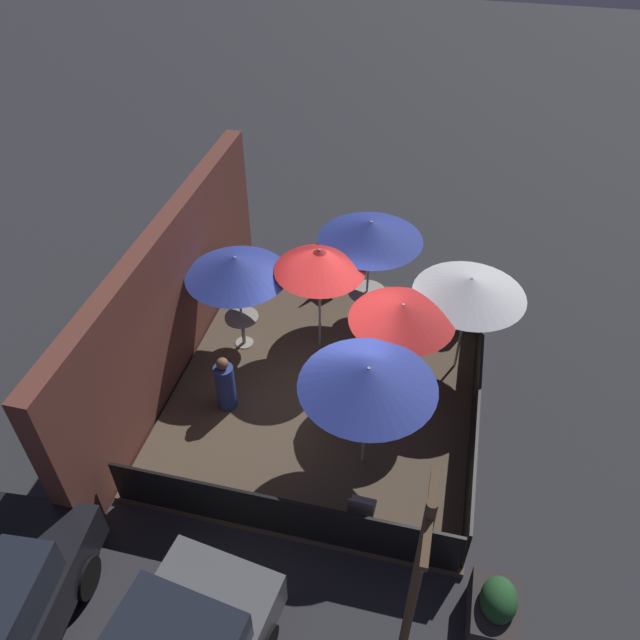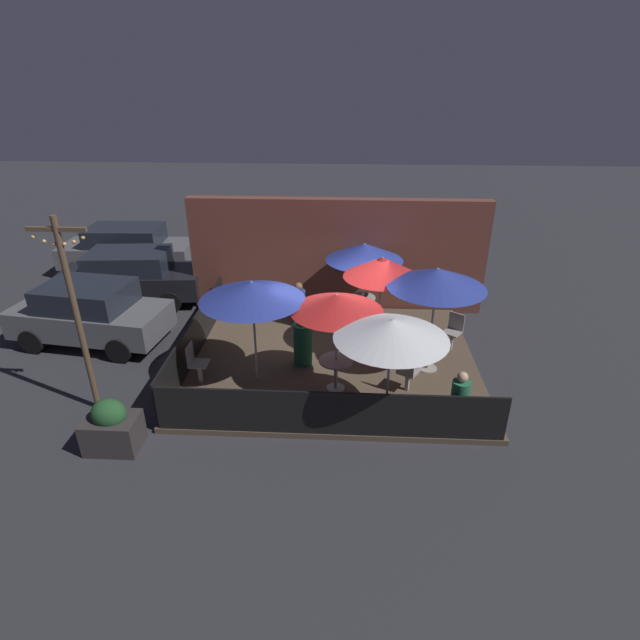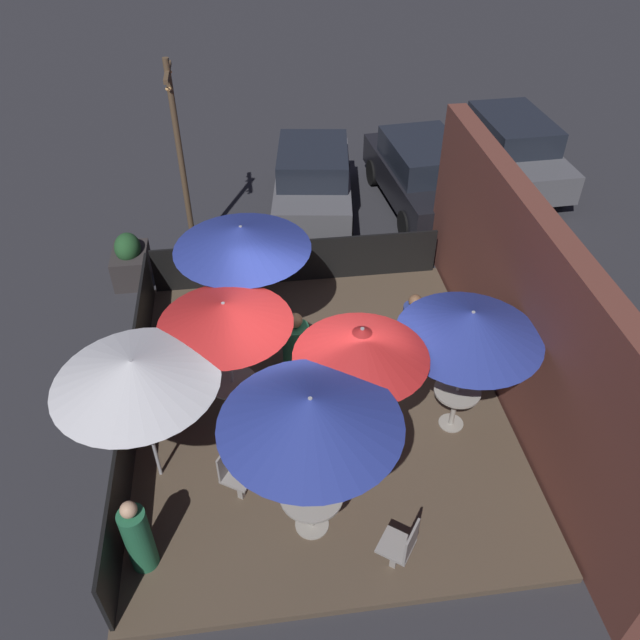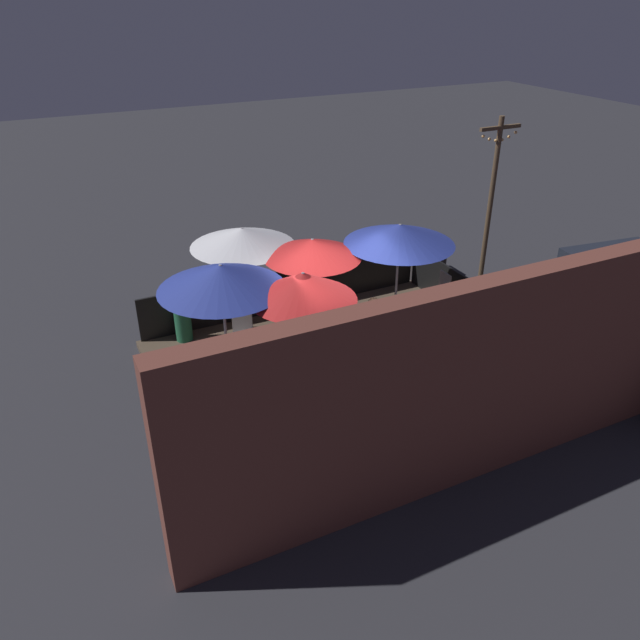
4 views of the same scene
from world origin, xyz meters
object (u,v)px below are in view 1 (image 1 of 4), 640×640
(patio_umbrella_0, at_px, (371,231))
(patio_umbrella_4, at_px, (471,286))
(patio_chair_0, at_px, (361,511))
(patron_1, at_px, (225,385))
(patio_umbrella_2, at_px, (403,312))
(dining_table_1, at_px, (242,323))
(patio_chair_1, at_px, (407,323))
(patio_umbrella_1, at_px, (236,266))
(dining_table_2, at_px, (396,371))
(patio_chair_2, at_px, (329,272))
(planter_box, at_px, (495,610))
(light_post, at_px, (414,591))
(patron_0, at_px, (468,304))
(patron_2, at_px, (334,393))
(dining_table_0, at_px, (367,297))
(patio_umbrella_5, at_px, (368,377))
(patio_umbrella_3, at_px, (320,260))

(patio_umbrella_0, height_order, patio_umbrella_4, patio_umbrella_0)
(patio_umbrella_0, height_order, patio_chair_0, patio_umbrella_0)
(patron_1, bearing_deg, patio_umbrella_2, -134.26)
(dining_table_1, bearing_deg, patio_chair_1, -75.29)
(patio_umbrella_0, height_order, patio_umbrella_2, patio_umbrella_0)
(patio_umbrella_4, xyz_separation_m, dining_table_1, (-0.37, 4.45, -1.49))
(patio_umbrella_1, height_order, dining_table_2, patio_umbrella_1)
(dining_table_1, bearing_deg, patio_chair_0, -139.11)
(patio_umbrella_0, height_order, patio_chair_2, patio_umbrella_0)
(planter_box, height_order, light_post, light_post)
(dining_table_1, relative_size, patron_0, 0.60)
(patio_umbrella_0, distance_m, patron_2, 3.40)
(patio_umbrella_0, bearing_deg, dining_table_1, 122.03)
(patio_chair_0, xyz_separation_m, patron_1, (2.00, 2.98, 0.04))
(patio_chair_1, distance_m, planter_box, 5.96)
(patio_chair_2, distance_m, patron_0, 3.23)
(dining_table_0, xyz_separation_m, patio_chair_1, (-0.60, -0.98, -0.05))
(patio_chair_0, xyz_separation_m, patron_0, (5.46, -1.32, 0.06))
(patio_chair_0, height_order, patio_chair_1, patio_chair_0)
(patio_umbrella_1, distance_m, patio_umbrella_5, 3.87)
(patio_umbrella_4, relative_size, planter_box, 2.14)
(patio_chair_0, bearing_deg, patio_chair_1, 0.21)
(patio_umbrella_5, relative_size, planter_box, 2.23)
(patio_umbrella_0, height_order, planter_box, patio_umbrella_0)
(patio_umbrella_1, relative_size, patio_umbrella_4, 1.00)
(patron_2, bearing_deg, patio_umbrella_3, -19.62)
(dining_table_2, distance_m, patron_2, 1.31)
(patio_umbrella_4, xyz_separation_m, dining_table_0, (1.11, 2.08, -1.51))
(patio_umbrella_1, distance_m, patio_chair_1, 3.79)
(patio_umbrella_0, relative_size, dining_table_2, 3.39)
(patron_2, height_order, light_post, light_post)
(dining_table_1, relative_size, light_post, 0.18)
(patio_umbrella_0, distance_m, patio_umbrella_5, 3.96)
(dining_table_2, bearing_deg, patron_2, 127.75)
(patio_umbrella_2, bearing_deg, patio_chair_2, 34.35)
(patio_umbrella_3, relative_size, patio_umbrella_4, 1.08)
(patio_umbrella_5, relative_size, patron_1, 1.91)
(patio_umbrella_5, relative_size, patio_chair_1, 2.54)
(patio_umbrella_2, distance_m, dining_table_2, 1.49)
(patio_chair_2, xyz_separation_m, light_post, (-7.87, -2.76, 1.66))
(patio_umbrella_0, bearing_deg, dining_table_0, -90.00)
(patio_umbrella_5, bearing_deg, patron_0, -20.20)
(patio_umbrella_5, relative_size, patron_2, 1.85)
(patio_umbrella_0, height_order, patio_chair_1, patio_umbrella_0)
(patio_umbrella_2, distance_m, patio_umbrella_3, 2.01)
(light_post, bearing_deg, planter_box, -53.44)
(dining_table_0, bearing_deg, patio_umbrella_2, -155.93)
(patio_umbrella_1, height_order, light_post, light_post)
(patio_umbrella_3, bearing_deg, patio_umbrella_5, -152.65)
(patio_umbrella_2, height_order, patron_1, patio_umbrella_2)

